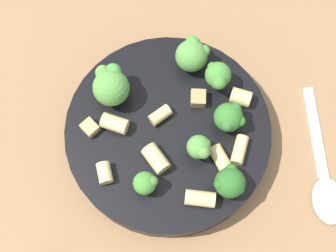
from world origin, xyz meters
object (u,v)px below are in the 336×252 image
(rigatoni_7, at_px, (160,115))
(broccoli_floret_5, at_px, (218,76))
(broccoli_floret_0, at_px, (199,148))
(broccoli_floret_1, at_px, (146,183))
(broccoli_floret_3, at_px, (230,182))
(rigatoni_6, at_px, (219,159))
(rigatoni_4, at_px, (241,97))
(rigatoni_1, at_px, (156,159))
(pasta_bowl, at_px, (168,133))
(spoon, at_px, (325,182))
(rigatoni_0, at_px, (105,173))
(broccoli_floret_6, at_px, (229,117))
(chicken_chunk_0, at_px, (198,98))
(broccoli_floret_2, at_px, (192,55))
(broccoli_floret_4, at_px, (112,82))
(rigatoni_2, at_px, (240,150))
(rigatoni_3, at_px, (115,123))
(chicken_chunk_1, at_px, (90,128))
(rigatoni_5, at_px, (200,199))

(rigatoni_7, bearing_deg, broccoli_floret_5, -26.49)
(broccoli_floret_0, height_order, broccoli_floret_1, broccoli_floret_0)
(broccoli_floret_3, height_order, rigatoni_6, broccoli_floret_3)
(rigatoni_4, bearing_deg, rigatoni_6, -168.61)
(broccoli_floret_3, xyz_separation_m, rigatoni_1, (-0.02, 0.08, -0.01))
(pasta_bowl, relative_size, spoon, 1.55)
(rigatoni_0, bearing_deg, broccoli_floret_6, -34.62)
(broccoli_floret_0, bearing_deg, spoon, -68.07)
(chicken_chunk_0, bearing_deg, broccoli_floret_5, -15.90)
(broccoli_floret_2, distance_m, broccoli_floret_4, 0.09)
(broccoli_floret_6, bearing_deg, pasta_bowl, 127.21)
(rigatoni_0, xyz_separation_m, rigatoni_1, (0.04, -0.04, 0.00))
(broccoli_floret_3, relative_size, rigatoni_0, 1.64)
(broccoli_floret_5, relative_size, rigatoni_2, 1.29)
(broccoli_floret_1, distance_m, spoon, 0.20)
(pasta_bowl, height_order, broccoli_floret_1, broccoli_floret_1)
(rigatoni_2, relative_size, rigatoni_6, 1.18)
(rigatoni_3, height_order, chicken_chunk_1, rigatoni_3)
(broccoli_floret_2, bearing_deg, rigatoni_1, -166.89)
(broccoli_floret_1, relative_size, broccoli_floret_6, 0.81)
(broccoli_floret_3, bearing_deg, chicken_chunk_1, 98.77)
(broccoli_floret_1, height_order, rigatoni_5, broccoli_floret_1)
(broccoli_floret_4, distance_m, broccoli_floret_6, 0.13)
(broccoli_floret_5, bearing_deg, chicken_chunk_1, 142.65)
(broccoli_floret_3, relative_size, broccoli_floret_5, 0.89)
(broccoli_floret_4, bearing_deg, rigatoni_6, -93.31)
(rigatoni_5, distance_m, rigatoni_6, 0.04)
(broccoli_floret_0, distance_m, broccoli_floret_3, 0.05)
(broccoli_floret_3, height_order, rigatoni_5, broccoli_floret_3)
(broccoli_floret_0, height_order, chicken_chunk_1, broccoli_floret_0)
(broccoli_floret_3, distance_m, rigatoni_0, 0.13)
(pasta_bowl, height_order, broccoli_floret_6, broccoli_floret_6)
(rigatoni_0, distance_m, spoon, 0.24)
(broccoli_floret_1, distance_m, broccoli_floret_2, 0.15)
(broccoli_floret_1, xyz_separation_m, rigatoni_3, (0.04, 0.06, -0.01))
(broccoli_floret_2, bearing_deg, broccoli_floret_4, 144.30)
(broccoli_floret_6, height_order, chicken_chunk_0, broccoli_floret_6)
(rigatoni_0, relative_size, rigatoni_2, 0.70)
(rigatoni_5, bearing_deg, spoon, -48.21)
(broccoli_floret_1, distance_m, rigatoni_6, 0.08)
(broccoli_floret_0, height_order, broccoli_floret_3, same)
(rigatoni_2, xyz_separation_m, chicken_chunk_1, (-0.06, 0.15, -0.00))
(broccoli_floret_5, xyz_separation_m, rigatoni_6, (-0.07, -0.05, -0.02))
(broccoli_floret_3, bearing_deg, broccoli_floret_4, 80.77)
(broccoli_floret_5, bearing_deg, rigatoni_7, 153.51)
(chicken_chunk_0, bearing_deg, rigatoni_3, 140.28)
(broccoli_floret_4, bearing_deg, chicken_chunk_0, -64.34)
(broccoli_floret_6, height_order, rigatoni_5, broccoli_floret_6)
(rigatoni_0, xyz_separation_m, spoon, (0.12, -0.20, -0.03))
(broccoli_floret_6, bearing_deg, rigatoni_3, 123.11)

